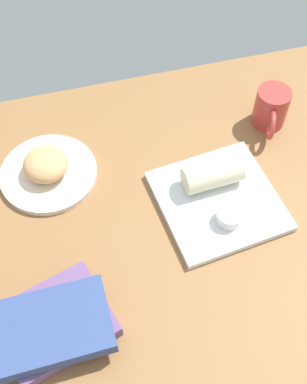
% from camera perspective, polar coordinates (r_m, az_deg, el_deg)
% --- Properties ---
extents(dining_table, '(1.10, 0.90, 0.04)m').
position_cam_1_polar(dining_table, '(1.02, 0.61, -5.05)').
color(dining_table, olive).
rests_on(dining_table, ground).
extents(round_plate, '(0.21, 0.21, 0.01)m').
position_cam_1_polar(round_plate, '(1.10, -12.16, 2.14)').
color(round_plate, silver).
rests_on(round_plate, dining_table).
extents(scone_pastry, '(0.10, 0.10, 0.05)m').
position_cam_1_polar(scone_pastry, '(1.07, -12.49, 3.19)').
color(scone_pastry, tan).
rests_on(scone_pastry, round_plate).
extents(square_plate, '(0.27, 0.27, 0.02)m').
position_cam_1_polar(square_plate, '(1.04, 7.56, -1.03)').
color(square_plate, white).
rests_on(square_plate, dining_table).
extents(sauce_cup, '(0.05, 0.05, 0.03)m').
position_cam_1_polar(sauce_cup, '(1.00, 8.85, -2.82)').
color(sauce_cup, silver).
rests_on(sauce_cup, square_plate).
extents(breakfast_wrap, '(0.13, 0.07, 0.06)m').
position_cam_1_polar(breakfast_wrap, '(1.03, 6.90, 2.04)').
color(breakfast_wrap, beige).
rests_on(breakfast_wrap, square_plate).
extents(book_stack, '(0.23, 0.20, 0.07)m').
position_cam_1_polar(book_stack, '(0.90, -11.63, -14.99)').
color(book_stack, '#6B4C7A').
rests_on(book_stack, dining_table).
extents(coffee_mug, '(0.08, 0.12, 0.10)m').
position_cam_1_polar(coffee_mug, '(1.17, 13.59, 9.48)').
color(coffee_mug, '#B23833').
rests_on(coffee_mug, dining_table).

